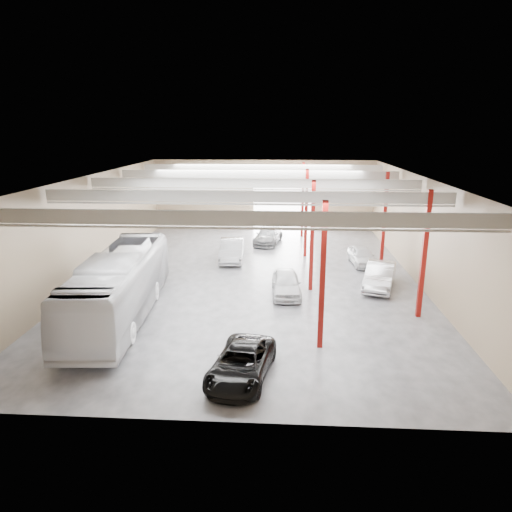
# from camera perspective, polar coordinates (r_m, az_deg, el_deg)

# --- Properties ---
(depot_shell) EXTENTS (22.12, 32.12, 7.06)m
(depot_shell) POSITION_cam_1_polar(r_m,az_deg,el_deg) (30.80, -0.03, 6.26)
(depot_shell) COLOR #404145
(depot_shell) RESTS_ON ground
(coach_bus) EXTENTS (3.92, 13.02, 3.58)m
(coach_bus) POSITION_cam_1_polar(r_m,az_deg,el_deg) (25.88, -16.64, -3.54)
(coach_bus) COLOR silver
(coach_bus) RESTS_ON ground
(black_sedan) EXTENTS (2.97, 5.09, 1.33)m
(black_sedan) POSITION_cam_1_polar(r_m,az_deg,el_deg) (19.33, -1.84, -13.24)
(black_sedan) COLOR black
(black_sedan) RESTS_ON ground
(car_row_a) EXTENTS (1.94, 4.41, 1.48)m
(car_row_a) POSITION_cam_1_polar(r_m,az_deg,el_deg) (28.40, 3.78, -3.42)
(car_row_a) COLOR silver
(car_row_a) RESTS_ON ground
(car_row_b) EXTENTS (2.03, 5.14, 1.66)m
(car_row_b) POSITION_cam_1_polar(r_m,az_deg,el_deg) (35.77, -3.05, 0.78)
(car_row_b) COLOR #B2B3B7
(car_row_b) RESTS_ON ground
(car_row_c) EXTENTS (2.87, 5.23, 1.44)m
(car_row_c) POSITION_cam_1_polar(r_m,az_deg,el_deg) (41.07, 1.55, 2.59)
(car_row_c) COLOR slate
(car_row_c) RESTS_ON ground
(car_right_near) EXTENTS (3.05, 5.19, 1.62)m
(car_right_near) POSITION_cam_1_polar(r_m,az_deg,el_deg) (30.63, 15.21, -2.38)
(car_right_near) COLOR silver
(car_right_near) RESTS_ON ground
(car_right_far) EXTENTS (1.99, 4.16, 1.37)m
(car_right_far) POSITION_cam_1_polar(r_m,az_deg,el_deg) (35.50, 13.11, 0.03)
(car_right_far) COLOR silver
(car_right_far) RESTS_ON ground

